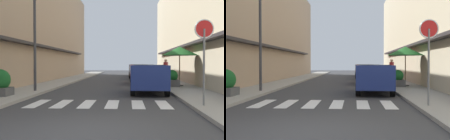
% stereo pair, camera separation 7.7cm
% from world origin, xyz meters
% --- Properties ---
extents(ground_plane, '(86.75, 86.75, 0.00)m').
position_xyz_m(ground_plane, '(0.00, 15.77, 0.00)').
color(ground_plane, '#38383A').
extents(sidewalk_left, '(2.22, 55.21, 0.12)m').
position_xyz_m(sidewalk_left, '(-4.31, 15.77, 0.06)').
color(sidewalk_left, '#9E998E').
rests_on(sidewalk_left, ground_plane).
extents(sidewalk_right, '(2.22, 55.21, 0.12)m').
position_xyz_m(sidewalk_right, '(4.31, 15.77, 0.06)').
color(sidewalk_right, gray).
rests_on(sidewalk_right, ground_plane).
extents(building_row_left, '(5.50, 37.49, 10.29)m').
position_xyz_m(building_row_left, '(-7.92, 16.75, 5.14)').
color(building_row_left, tan).
rests_on(building_row_left, ground_plane).
extents(building_row_right, '(5.50, 37.49, 10.30)m').
position_xyz_m(building_row_right, '(7.92, 16.75, 5.15)').
color(building_row_right, beige).
rests_on(building_row_right, ground_plane).
extents(crosswalk, '(5.20, 2.20, 0.01)m').
position_xyz_m(crosswalk, '(-0.00, 4.49, 0.01)').
color(crosswalk, silver).
rests_on(crosswalk, ground_plane).
extents(parked_car_near, '(1.98, 4.32, 1.47)m').
position_xyz_m(parked_car_near, '(2.15, 8.49, 0.92)').
color(parked_car_near, navy).
rests_on(parked_car_near, ground_plane).
extents(parked_car_mid, '(1.83, 4.19, 1.47)m').
position_xyz_m(parked_car_mid, '(2.15, 15.36, 0.92)').
color(parked_car_mid, maroon).
rests_on(parked_car_mid, ground_plane).
extents(parked_car_far, '(1.95, 3.99, 1.47)m').
position_xyz_m(parked_car_far, '(2.15, 21.52, 0.92)').
color(parked_car_far, black).
rests_on(parked_car_far, ground_plane).
extents(parked_car_distant, '(1.94, 4.29, 1.47)m').
position_xyz_m(parked_car_distant, '(2.15, 28.22, 0.92)').
color(parked_car_distant, maroon).
rests_on(parked_car_distant, ground_plane).
extents(round_street_sign, '(0.65, 0.07, 2.90)m').
position_xyz_m(round_street_sign, '(3.60, 3.58, 2.34)').
color(round_street_sign, slate).
rests_on(round_street_sign, sidewalk_right).
extents(street_lamp, '(1.19, 0.28, 5.04)m').
position_xyz_m(street_lamp, '(-3.58, 8.34, 3.23)').
color(street_lamp, '#38383D').
rests_on(street_lamp, sidewalk_left).
extents(cafe_umbrella, '(2.25, 2.25, 2.49)m').
position_xyz_m(cafe_umbrella, '(4.33, 11.89, 2.32)').
color(cafe_umbrella, '#262626').
rests_on(cafe_umbrella, sidewalk_right).
extents(planter_midblock, '(0.84, 0.84, 1.03)m').
position_xyz_m(planter_midblock, '(3.78, 11.42, 0.59)').
color(planter_midblock, '#4C4C4C').
rests_on(planter_midblock, sidewalk_right).
extents(pedestrian_walking_near, '(0.34, 0.34, 1.76)m').
position_xyz_m(pedestrian_walking_near, '(3.91, 15.25, 1.05)').
color(pedestrian_walking_near, '#282B33').
rests_on(pedestrian_walking_near, sidewalk_right).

